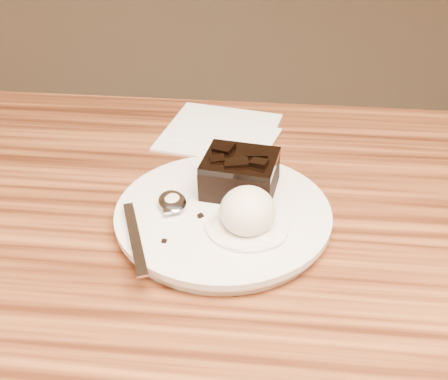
# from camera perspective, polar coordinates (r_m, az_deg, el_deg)

# --- Properties ---
(plate) EXTENTS (0.24, 0.24, 0.02)m
(plate) POSITION_cam_1_polar(r_m,az_deg,el_deg) (0.63, -0.09, -2.78)
(plate) COLOR white
(plate) RESTS_ON dining_table
(brownie) EXTENTS (0.09, 0.08, 0.04)m
(brownie) POSITION_cam_1_polar(r_m,az_deg,el_deg) (0.65, 1.66, 1.43)
(brownie) COLOR black
(brownie) RESTS_ON plate
(ice_cream_scoop) EXTENTS (0.06, 0.06, 0.05)m
(ice_cream_scoop) POSITION_cam_1_polar(r_m,az_deg,el_deg) (0.59, 2.44, -2.17)
(ice_cream_scoop) COLOR white
(ice_cream_scoop) RESTS_ON plate
(melt_puddle) EXTENTS (0.09, 0.09, 0.00)m
(melt_puddle) POSITION_cam_1_polar(r_m,az_deg,el_deg) (0.60, 2.40, -3.68)
(melt_puddle) COLOR white
(melt_puddle) RESTS_ON plate
(spoon) EXTENTS (0.10, 0.18, 0.01)m
(spoon) POSITION_cam_1_polar(r_m,az_deg,el_deg) (0.63, -5.33, -1.31)
(spoon) COLOR silver
(spoon) RESTS_ON plate
(napkin) EXTENTS (0.18, 0.18, 0.01)m
(napkin) POSITION_cam_1_polar(r_m,az_deg,el_deg) (0.82, -0.44, 6.11)
(napkin) COLOR white
(napkin) RESTS_ON dining_table
(crumb_a) EXTENTS (0.01, 0.01, 0.00)m
(crumb_a) POSITION_cam_1_polar(r_m,az_deg,el_deg) (0.61, -2.43, -2.66)
(crumb_a) COLOR black
(crumb_a) RESTS_ON plate
(crumb_b) EXTENTS (0.01, 0.01, 0.00)m
(crumb_b) POSITION_cam_1_polar(r_m,az_deg,el_deg) (0.58, -6.17, -5.24)
(crumb_b) COLOR black
(crumb_b) RESTS_ON plate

